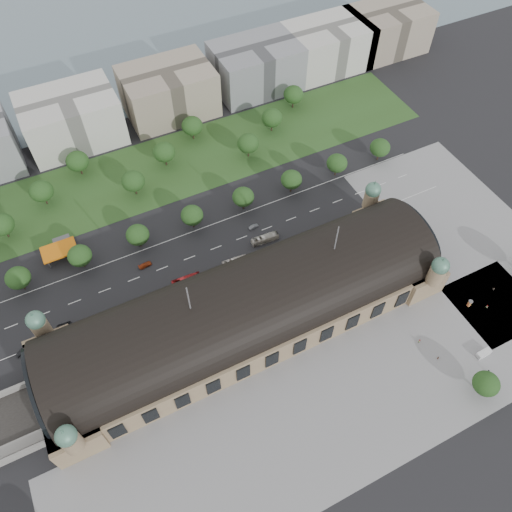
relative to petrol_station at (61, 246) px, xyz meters
name	(u,v)px	position (x,y,z in m)	size (l,w,h in m)	color
ground	(247,323)	(53.91, -65.28, -2.95)	(900.00, 900.00, 0.00)	black
station	(246,309)	(53.91, -65.28, 7.33)	(150.00, 48.40, 44.30)	#937F5B
plaza_south	(331,414)	(63.91, -109.28, -2.95)	(190.00, 48.00, 0.12)	gray
plaza_east	(461,229)	(156.91, -65.28, -2.95)	(56.00, 100.00, 0.12)	gray
road_slab	(162,268)	(33.91, -27.28, -2.95)	(260.00, 26.00, 0.10)	black
grass_belt	(132,179)	(38.91, 27.72, -2.95)	(300.00, 45.00, 0.10)	#2D4E1F
petrol_station	(61,246)	(0.00, 0.00, 0.00)	(14.00, 13.00, 5.05)	orange
office_3	(72,119)	(23.91, 67.72, 9.05)	(45.00, 32.00, 24.00)	silver
office_4	(169,91)	(73.91, 67.72, 9.05)	(45.00, 32.00, 24.00)	#A0937E
office_5	(256,67)	(123.91, 67.72, 9.05)	(45.00, 32.00, 24.00)	gray
office_6	(327,46)	(168.91, 67.72, 9.05)	(45.00, 32.00, 24.00)	silver
office_7	(386,30)	(208.91, 67.72, 9.05)	(45.00, 32.00, 24.00)	#A0937E
tree_row_2	(18,278)	(-18.09, -12.28, 4.48)	(9.60, 9.60, 11.52)	#2D2116
tree_row_3	(80,256)	(5.91, -12.28, 4.48)	(9.60, 9.60, 11.52)	#2D2116
tree_row_4	(138,235)	(29.91, -12.28, 4.48)	(9.60, 9.60, 11.52)	#2D2116
tree_row_5	(192,215)	(53.91, -12.28, 4.48)	(9.60, 9.60, 11.52)	#2D2116
tree_row_6	(243,197)	(77.91, -12.28, 4.48)	(9.60, 9.60, 11.52)	#2D2116
tree_row_7	(291,180)	(101.91, -12.28, 4.48)	(9.60, 9.60, 11.52)	#2D2116
tree_row_8	(337,163)	(125.91, -12.28, 4.48)	(9.60, 9.60, 11.52)	#2D2116
tree_row_9	(380,148)	(149.91, -12.28, 4.48)	(9.60, 9.60, 11.52)	#2D2116
tree_belt_3	(1,225)	(-19.09, 17.72, 5.10)	(10.40, 10.40, 12.48)	#2D2116
tree_belt_4	(41,191)	(-0.09, 29.72, 5.10)	(10.40, 10.40, 12.48)	#2D2116
tree_belt_5	(77,161)	(18.91, 41.72, 5.10)	(10.40, 10.40, 12.48)	#2D2116
tree_belt_6	(133,181)	(37.91, 17.72, 5.10)	(10.40, 10.40, 12.48)	#2D2116
tree_belt_7	(164,152)	(56.91, 29.72, 5.10)	(10.40, 10.40, 12.48)	#2D2116
tree_belt_8	(192,126)	(75.91, 41.72, 5.10)	(10.40, 10.40, 12.48)	#2D2116
tree_belt_9	(248,143)	(94.91, 17.72, 5.10)	(10.40, 10.40, 12.48)	#2D2116
tree_belt_10	(272,118)	(113.91, 29.72, 5.10)	(10.40, 10.40, 12.48)	#2D2116
tree_belt_11	(293,95)	(132.91, 41.72, 5.10)	(10.40, 10.40, 12.48)	#2D2116
tree_plaza_s	(486,384)	(113.91, -125.28, 3.86)	(9.00, 9.00, 10.64)	#2D2116
traffic_car_2	(64,326)	(-8.21, -36.43, -2.18)	(2.56, 5.55, 1.54)	black
traffic_car_3	(145,265)	(28.20, -23.08, -2.16)	(2.22, 5.45, 1.58)	#9C3413
traffic_car_5	(254,227)	(77.00, -24.49, -2.21)	(1.57, 4.51, 1.48)	slate
traffic_car_6	(373,203)	(131.00, -35.96, -2.14)	(2.67, 5.79, 1.61)	silver
parked_car_0	(21,352)	(-24.56, -40.28, -2.25)	(1.48, 4.25, 1.40)	black
parked_car_1	(93,326)	(1.63, -41.04, -2.31)	(2.13, 4.62, 1.28)	maroon
parked_car_2	(57,348)	(-12.73, -44.28, -2.25)	(1.95, 4.81, 1.40)	#1B1C4E
parked_car_3	(83,335)	(-2.87, -43.42, -2.19)	(1.80, 4.47, 1.52)	slate
parked_car_4	(154,309)	(24.35, -44.28, -2.15)	(1.70, 4.86, 1.60)	silver
parked_car_5	(118,313)	(11.60, -40.28, -2.19)	(2.52, 5.47, 1.52)	gray
parked_car_6	(170,302)	(30.97, -44.28, -2.20)	(2.09, 5.14, 1.49)	black
bus_west	(187,280)	(40.43, -38.28, -1.28)	(2.80, 11.95, 3.33)	red
bus_mid	(235,261)	(61.58, -38.28, -1.47)	(2.48, 10.59, 2.95)	silver
bus_east	(265,239)	(77.98, -33.28, -1.27)	(2.82, 12.04, 3.35)	silver
van_south	(483,354)	(124.16, -115.20, -1.82)	(5.52, 2.31, 2.37)	silver
advertising_column	(470,303)	(133.91, -96.64, -1.31)	(1.66, 1.66, 3.15)	red
pedestrian_0	(419,341)	(107.00, -100.82, -2.02)	(0.91, 0.52, 1.86)	gray
pedestrian_1	(438,358)	(108.89, -109.22, -2.04)	(0.67, 0.44, 1.83)	gray
pedestrian_2	(494,289)	(147.46, -95.42, -2.03)	(0.89, 0.51, 1.83)	gray
pedestrian_4	(488,371)	(121.45, -121.10, -2.18)	(0.99, 0.43, 1.54)	gray
pedestrian_5	(487,306)	(139.52, -100.47, -2.15)	(0.78, 0.45, 1.59)	gray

